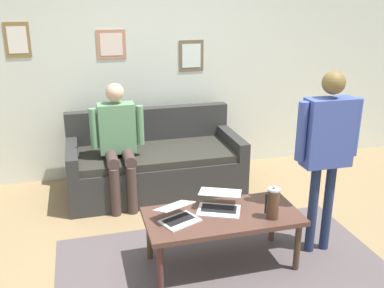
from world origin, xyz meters
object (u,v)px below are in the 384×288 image
(couch, at_px, (155,164))
(laptop_center, at_px, (178,216))
(laptop_left, at_px, (219,204))
(coffee_table, at_px, (222,220))
(person_seated, at_px, (118,138))
(french_press, at_px, (273,203))
(person_standing, at_px, (327,141))

(couch, relative_size, laptop_center, 5.18)
(couch, height_order, laptop_center, couch)
(laptop_left, bearing_deg, coffee_table, 88.61)
(laptop_center, xyz_separation_m, person_seated, (0.31, -1.36, 0.23))
(coffee_table, xyz_separation_m, laptop_center, (0.37, 0.00, 0.09))
(laptop_left, xyz_separation_m, french_press, (-0.35, 0.25, 0.08))
(laptop_center, xyz_separation_m, french_press, (-0.72, 0.15, 0.09))
(coffee_table, xyz_separation_m, laptop_left, (-0.00, -0.09, 0.10))
(laptop_center, relative_size, person_standing, 0.23)
(couch, height_order, coffee_table, couch)
(couch, distance_m, person_seated, 0.63)
(couch, bearing_deg, person_seated, 28.83)
(laptop_center, height_order, person_standing, person_standing)
(french_press, height_order, person_standing, person_standing)
(person_standing, bearing_deg, coffee_table, -0.67)
(person_standing, bearing_deg, laptop_left, -6.64)
(coffee_table, height_order, french_press, french_press)
(french_press, relative_size, person_standing, 0.18)
(coffee_table, height_order, person_standing, person_standing)
(couch, relative_size, coffee_table, 1.53)
(coffee_table, xyz_separation_m, french_press, (-0.36, 0.15, 0.18))
(coffee_table, bearing_deg, person_seated, -63.65)
(french_press, bearing_deg, coffee_table, -23.44)
(laptop_center, bearing_deg, couch, -93.77)
(coffee_table, bearing_deg, couch, -80.64)
(person_standing, bearing_deg, laptop_center, -0.45)
(laptop_center, relative_size, person_seated, 0.29)
(laptop_left, distance_m, french_press, 0.44)
(laptop_left, distance_m, laptop_center, 0.38)
(person_standing, bearing_deg, couch, -54.58)
(couch, relative_size, person_seated, 1.48)
(laptop_left, bearing_deg, couch, -80.00)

